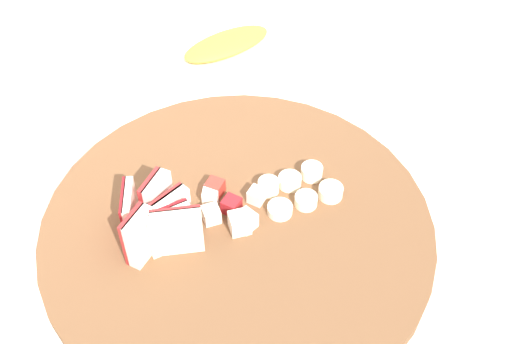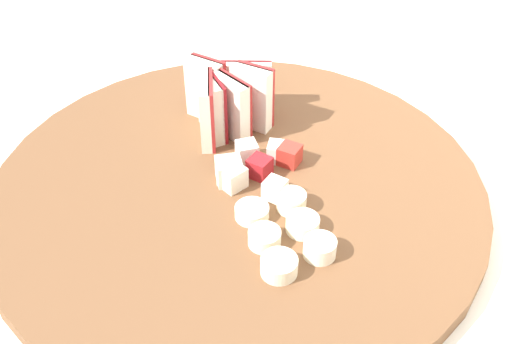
% 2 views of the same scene
% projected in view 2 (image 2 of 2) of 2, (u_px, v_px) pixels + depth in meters
% --- Properties ---
extents(tile_backsplash, '(2.40, 0.04, 1.36)m').
position_uv_depth(tile_backsplash, '(491.00, 223.00, 0.87)').
color(tile_backsplash, silver).
rests_on(tile_backsplash, ground).
extents(cutting_board, '(0.43, 0.43, 0.02)m').
position_uv_depth(cutting_board, '(238.00, 186.00, 0.52)').
color(cutting_board, brown).
rests_on(cutting_board, tiled_countertop).
extents(apple_wedge_fan, '(0.08, 0.10, 0.06)m').
position_uv_depth(apple_wedge_fan, '(226.00, 100.00, 0.56)').
color(apple_wedge_fan, '#A32323').
rests_on(apple_wedge_fan, cutting_board).
extents(apple_dice_pile, '(0.08, 0.09, 0.02)m').
position_uv_depth(apple_dice_pile, '(255.00, 166.00, 0.52)').
color(apple_dice_pile, maroon).
rests_on(apple_dice_pile, cutting_board).
extents(banana_slice_rows, '(0.09, 0.07, 0.02)m').
position_uv_depth(banana_slice_rows, '(286.00, 232.00, 0.46)').
color(banana_slice_rows, white).
rests_on(banana_slice_rows, cutting_board).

